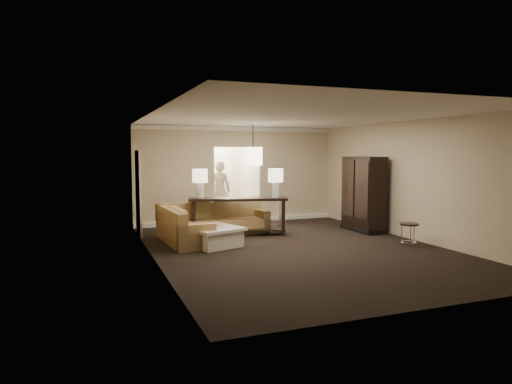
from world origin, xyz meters
name	(u,v)px	position (x,y,z in m)	size (l,w,h in m)	color
ground	(297,249)	(0.00, 0.00, 0.00)	(8.00, 8.00, 0.00)	black
wall_back	(238,175)	(0.00, 4.00, 1.40)	(6.00, 0.04, 2.80)	#C0AA91
wall_front	(434,203)	(0.00, -4.00, 1.40)	(6.00, 0.04, 2.80)	#C0AA91
wall_left	(154,187)	(-3.00, 0.00, 1.40)	(0.04, 8.00, 2.80)	#C0AA91
wall_right	(413,180)	(3.00, 0.00, 1.40)	(0.04, 8.00, 2.80)	#C0AA91
ceiling	(298,116)	(0.00, 0.00, 2.80)	(6.00, 8.00, 0.02)	white
crown_molding	(238,129)	(0.00, 3.95, 2.73)	(6.00, 0.10, 0.12)	white
baseboard	(238,220)	(0.00, 3.95, 0.06)	(6.00, 0.10, 0.12)	white
side_door	(138,193)	(-2.97, 2.80, 1.05)	(0.05, 0.90, 2.10)	silver
foyer	(224,176)	(0.00, 5.34, 1.30)	(1.44, 2.02, 2.80)	silver
sectional_sofa	(206,225)	(-1.52, 1.88, 0.33)	(2.78, 2.26, 0.82)	brown
coffee_table	(214,236)	(-1.60, 0.89, 0.22)	(1.35, 1.35, 0.44)	silver
console_table	(238,213)	(-0.66, 2.00, 0.56)	(2.47, 1.19, 0.93)	black
armoire	(363,196)	(2.59, 1.41, 0.93)	(0.58, 1.35, 1.94)	black
drink_table	(409,230)	(2.40, -0.63, 0.36)	(0.41, 0.41, 0.51)	black
table_lamp_left	(200,179)	(-1.55, 2.26, 1.41)	(0.37, 0.37, 0.71)	silver
table_lamp_right	(276,178)	(0.24, 1.74, 1.41)	(0.37, 0.37, 0.71)	silver
pendant_light	(253,156)	(0.00, 2.70, 1.95)	(0.38, 0.38, 1.09)	black
person	(220,187)	(-0.36, 4.62, 1.00)	(0.72, 0.48, 1.99)	beige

